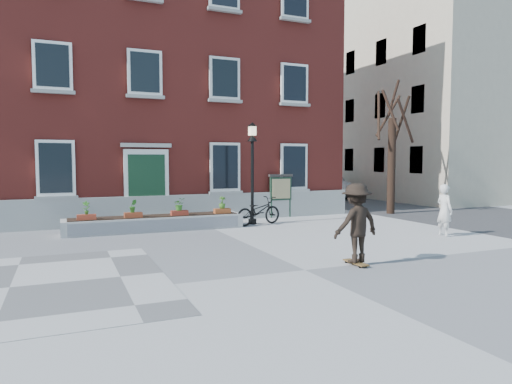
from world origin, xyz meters
name	(u,v)px	position (x,y,z in m)	size (l,w,h in m)	color
ground	(305,270)	(0.00, 0.00, 0.00)	(100.00, 100.00, 0.00)	#98989B
checker_patch	(10,288)	(-6.00, 1.00, 0.01)	(6.00, 6.00, 0.01)	#57585A
bicycle	(259,211)	(1.89, 7.01, 0.54)	(0.71, 2.05, 1.07)	black
parked_car	(326,185)	(11.00, 16.83, 0.82)	(1.74, 5.00, 1.65)	#A5A7AA
bystander	(444,210)	(6.48, 2.30, 0.85)	(0.62, 0.41, 1.70)	silver
brick_building	(127,81)	(-2.00, 13.98, 6.30)	(18.40, 10.85, 12.60)	maroon
planter_assembly	(156,222)	(-1.99, 7.18, 0.31)	(6.20, 1.12, 1.15)	#B8B8B4
bare_tree	(392,153)	(9.01, 8.01, 2.79)	(1.83, 1.83, 6.16)	black
side_street	(385,101)	(17.99, 19.78, 7.02)	(15.20, 36.00, 14.50)	#3C3C3F
lamp_post	(252,159)	(1.77, 7.34, 2.54)	(0.40, 0.40, 3.93)	black
notice_board	(281,188)	(3.70, 8.77, 1.26)	(1.10, 0.16, 1.87)	#193323
skateboarder	(356,223)	(1.35, -0.03, 1.01)	(1.26, 0.79, 1.95)	brown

